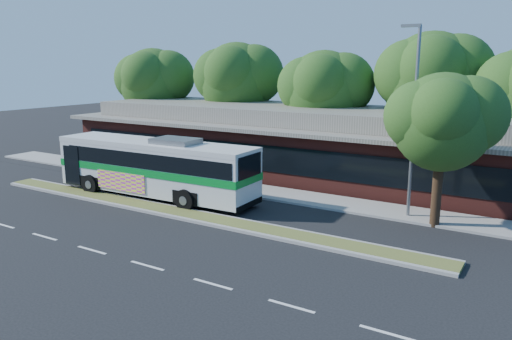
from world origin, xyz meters
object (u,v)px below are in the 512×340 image
object	(u,v)px
transit_bus	(156,164)
sedan	(89,149)
lamp_post	(413,117)
sidewalk_tree	(450,120)

from	to	relation	value
transit_bus	sedan	bearing A→B (deg)	152.64
lamp_post	sidewalk_tree	bearing A→B (deg)	-18.79
transit_bus	sidewalk_tree	xyz separation A→B (m)	(14.68, 2.97, 2.97)
transit_bus	sidewalk_tree	bearing A→B (deg)	9.69
lamp_post	sidewalk_tree	size ratio (longest dim) A/B	1.30
sidewalk_tree	transit_bus	bearing A→B (deg)	-168.57
lamp_post	transit_bus	size ratio (longest dim) A/B	0.74
lamp_post	sidewalk_tree	distance (m)	1.85
lamp_post	sedan	size ratio (longest dim) A/B	1.98
lamp_post	sedan	xyz separation A→B (m)	(-25.77, 2.60, -4.24)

